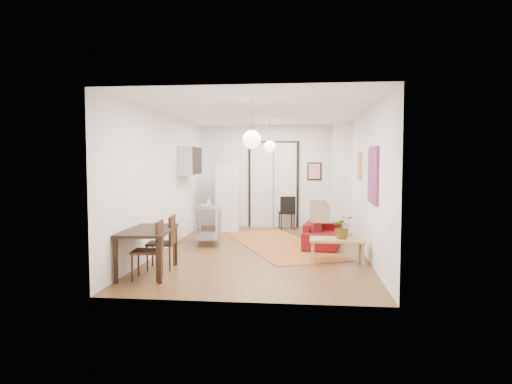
# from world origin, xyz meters

# --- Properties ---
(floor) EXTENTS (7.00, 7.00, 0.00)m
(floor) POSITION_xyz_m (0.00, 0.00, 0.00)
(floor) COLOR brown
(floor) RESTS_ON ground
(ceiling) EXTENTS (4.20, 7.00, 0.02)m
(ceiling) POSITION_xyz_m (0.00, 0.00, 2.90)
(ceiling) COLOR white
(ceiling) RESTS_ON wall_back
(wall_back) EXTENTS (4.20, 0.02, 2.90)m
(wall_back) POSITION_xyz_m (0.00, 3.50, 1.45)
(wall_back) COLOR white
(wall_back) RESTS_ON floor
(wall_front) EXTENTS (4.20, 0.02, 2.90)m
(wall_front) POSITION_xyz_m (0.00, -3.50, 1.45)
(wall_front) COLOR white
(wall_front) RESTS_ON floor
(wall_left) EXTENTS (0.02, 7.00, 2.90)m
(wall_left) POSITION_xyz_m (-2.10, 0.00, 1.45)
(wall_left) COLOR white
(wall_left) RESTS_ON floor
(wall_right) EXTENTS (0.02, 7.00, 2.90)m
(wall_right) POSITION_xyz_m (2.10, 0.00, 1.45)
(wall_right) COLOR white
(wall_right) RESTS_ON floor
(double_doors) EXTENTS (1.44, 0.06, 2.50)m
(double_doors) POSITION_xyz_m (0.00, 3.46, 1.20)
(double_doors) COLOR silver
(double_doors) RESTS_ON wall_back
(stub_partition) EXTENTS (0.50, 0.10, 2.90)m
(stub_partition) POSITION_xyz_m (1.85, 2.55, 1.45)
(stub_partition) COLOR white
(stub_partition) RESTS_ON floor
(wall_cabinet) EXTENTS (0.35, 1.00, 0.70)m
(wall_cabinet) POSITION_xyz_m (-1.92, 1.50, 1.90)
(wall_cabinet) COLOR silver
(wall_cabinet) RESTS_ON wall_left
(painting_popart) EXTENTS (0.05, 1.00, 1.00)m
(painting_popart) POSITION_xyz_m (2.08, -1.25, 1.65)
(painting_popart) COLOR red
(painting_popart) RESTS_ON wall_right
(painting_abstract) EXTENTS (0.05, 0.50, 0.60)m
(painting_abstract) POSITION_xyz_m (2.08, 0.80, 1.80)
(painting_abstract) COLOR #F7E5CE
(painting_abstract) RESTS_ON wall_right
(poster_back) EXTENTS (0.40, 0.03, 0.50)m
(poster_back) POSITION_xyz_m (1.15, 3.47, 1.60)
(poster_back) COLOR red
(poster_back) RESTS_ON wall_back
(print_left) EXTENTS (0.03, 0.44, 0.54)m
(print_left) POSITION_xyz_m (-2.07, 2.00, 1.95)
(print_left) COLOR #97643E
(print_left) RESTS_ON wall_left
(pendant_back) EXTENTS (0.30, 0.30, 0.80)m
(pendant_back) POSITION_xyz_m (0.00, 2.00, 2.25)
(pendant_back) COLOR white
(pendant_back) RESTS_ON ceiling
(pendant_front) EXTENTS (0.30, 0.30, 0.80)m
(pendant_front) POSITION_xyz_m (0.00, -2.00, 2.25)
(pendant_front) COLOR white
(pendant_front) RESTS_ON ceiling
(kilim_rug) EXTENTS (3.06, 4.42, 0.01)m
(kilim_rug) POSITION_xyz_m (0.29, 0.78, 0.01)
(kilim_rug) COLOR #B15F2C
(kilim_rug) RESTS_ON floor
(sofa) EXTENTS (1.97, 0.99, 0.55)m
(sofa) POSITION_xyz_m (1.30, 0.83, 0.28)
(sofa) COLOR maroon
(sofa) RESTS_ON floor
(coffee_table) EXTENTS (1.03, 0.60, 0.45)m
(coffee_table) POSITION_xyz_m (1.48, -0.94, 0.39)
(coffee_table) COLOR tan
(coffee_table) RESTS_ON floor
(potted_plant) EXTENTS (0.41, 0.36, 0.44)m
(potted_plant) POSITION_xyz_m (1.58, -0.94, 0.67)
(potted_plant) COLOR #375C29
(potted_plant) RESTS_ON coffee_table
(kitchen_counter) EXTENTS (0.71, 1.19, 0.86)m
(kitchen_counter) POSITION_xyz_m (-1.31, 0.75, 0.55)
(kitchen_counter) COLOR #A2A4A7
(kitchen_counter) RESTS_ON floor
(bowl) EXTENTS (0.26, 0.26, 0.05)m
(bowl) POSITION_xyz_m (-1.31, 0.45, 0.88)
(bowl) COLOR silver
(bowl) RESTS_ON kitchen_counter
(soap_bottle) EXTENTS (0.11, 0.11, 0.18)m
(soap_bottle) POSITION_xyz_m (-1.36, 1.00, 0.95)
(soap_bottle) COLOR teal
(soap_bottle) RESTS_ON kitchen_counter
(fridge) EXTENTS (0.70, 0.70, 1.75)m
(fridge) POSITION_xyz_m (-1.21, 2.72, 0.87)
(fridge) COLOR white
(fridge) RESTS_ON floor
(dining_table) EXTENTS (0.90, 1.43, 0.76)m
(dining_table) POSITION_xyz_m (-1.75, -2.10, 0.67)
(dining_table) COLOR black
(dining_table) RESTS_ON floor
(dining_chair_near) EXTENTS (0.49, 0.65, 0.94)m
(dining_chair_near) POSITION_xyz_m (-1.64, -1.66, 0.54)
(dining_chair_near) COLOR #3A1E12
(dining_chair_near) RESTS_ON floor
(dining_chair_far) EXTENTS (0.49, 0.65, 0.94)m
(dining_chair_far) POSITION_xyz_m (-1.64, -2.36, 0.54)
(dining_chair_far) COLOR #3A1E12
(dining_chair_far) RESTS_ON floor
(black_side_chair) EXTENTS (0.50, 0.50, 0.92)m
(black_side_chair) POSITION_xyz_m (0.39, 3.24, 0.54)
(black_side_chair) COLOR black
(black_side_chair) RESTS_ON floor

